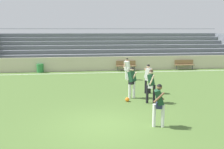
{
  "coord_description": "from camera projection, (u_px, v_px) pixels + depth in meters",
  "views": [
    {
      "loc": [
        -0.95,
        -9.62,
        3.69
      ],
      "look_at": [
        0.99,
        5.41,
        1.06
      ],
      "focal_mm": 41.41,
      "sensor_mm": 36.0,
      "label": 1
    }
  ],
  "objects": [
    {
      "name": "bench_far_right",
      "position": [
        126.0,
        65.0,
        23.49
      ],
      "size": [
        1.8,
        0.4,
        0.9
      ],
      "color": "olive",
      "rests_on": "ground"
    },
    {
      "name": "player_white_overlapping",
      "position": [
        148.0,
        76.0,
        15.05
      ],
      "size": [
        0.5,
        0.62,
        1.71
      ],
      "color": "black",
      "rests_on": "ground"
    },
    {
      "name": "player_white_pressing_high",
      "position": [
        127.0,
        67.0,
        19.16
      ],
      "size": [
        0.63,
        0.49,
        1.63
      ],
      "color": "white",
      "rests_on": "ground"
    },
    {
      "name": "player_dark_wide_right",
      "position": [
        132.0,
        80.0,
        13.95
      ],
      "size": [
        0.53,
        0.65,
        1.71
      ],
      "color": "white",
      "rests_on": "ground"
    },
    {
      "name": "field_line_sideline",
      "position": [
        90.0,
        73.0,
        22.29
      ],
      "size": [
        44.0,
        0.12,
        0.01
      ],
      "primitive_type": "cube",
      "color": "white",
      "rests_on": "ground"
    },
    {
      "name": "soccer_ball",
      "position": [
        127.0,
        100.0,
        13.42
      ],
      "size": [
        0.22,
        0.22,
        0.22
      ],
      "primitive_type": "sphere",
      "color": "orange",
      "rests_on": "ground"
    },
    {
      "name": "ground_plane",
      "position": [
        105.0,
        125.0,
        10.15
      ],
      "size": [
        160.0,
        160.0,
        0.0
      ],
      "primitive_type": "plane",
      "color": "#4C6B30"
    },
    {
      "name": "bleacher_stand",
      "position": [
        116.0,
        49.0,
        27.51
      ],
      "size": [
        25.49,
        6.08,
        3.84
      ],
      "color": "#9EA3AD",
      "rests_on": "ground"
    },
    {
      "name": "player_dark_trailing_run",
      "position": [
        151.0,
        83.0,
        13.03
      ],
      "size": [
        0.5,
        0.63,
        1.71
      ],
      "color": "black",
      "rests_on": "ground"
    },
    {
      "name": "trash_bin",
      "position": [
        40.0,
        68.0,
        22.61
      ],
      "size": [
        0.58,
        0.58,
        0.75
      ],
      "primitive_type": "cylinder",
      "color": "#2D7F3D",
      "rests_on": "ground"
    },
    {
      "name": "player_dark_challenging",
      "position": [
        159.0,
        102.0,
        9.77
      ],
      "size": [
        0.54,
        0.56,
        1.69
      ],
      "color": "white",
      "rests_on": "ground"
    },
    {
      "name": "sideline_wall",
      "position": [
        89.0,
        64.0,
        23.37
      ],
      "size": [
        48.0,
        0.16,
        1.28
      ],
      "primitive_type": "cube",
      "color": "beige",
      "rests_on": "ground"
    },
    {
      "name": "bench_far_left",
      "position": [
        184.0,
        64.0,
        24.2
      ],
      "size": [
        1.8,
        0.4,
        0.9
      ],
      "color": "olive",
      "rests_on": "ground"
    }
  ]
}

